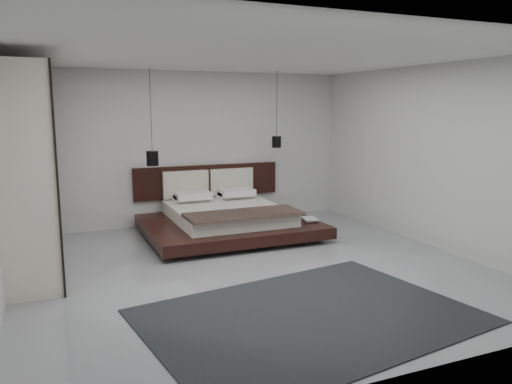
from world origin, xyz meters
name	(u,v)px	position (x,y,z in m)	size (l,w,h in m)	color
floor	(252,268)	(0.00, 0.00, 0.00)	(6.00, 6.00, 0.00)	#94969C
ceiling	(252,55)	(0.00, 0.00, 2.80)	(6.00, 6.00, 0.00)	white
wall_back	(190,148)	(0.00, 3.00, 1.40)	(6.00, 6.00, 0.00)	silver
wall_front	(403,207)	(0.00, -3.00, 1.40)	(6.00, 6.00, 0.00)	silver
wall_right	(432,157)	(3.00, 0.00, 1.40)	(6.00, 6.00, 0.00)	silver
lattice_screen	(13,164)	(-2.95, 2.45, 1.30)	(0.05, 0.90, 2.60)	black
bed	(227,217)	(0.31, 1.91, 0.29)	(2.80, 2.40, 1.08)	black
book_lower	(304,220)	(1.46, 1.25, 0.27)	(0.23, 0.31, 0.03)	#99724C
book_upper	(304,219)	(1.44, 1.22, 0.30)	(0.22, 0.31, 0.02)	#99724C
pendant_left	(152,158)	(-0.84, 2.35, 1.31)	(0.20, 0.20, 1.62)	black
pendant_right	(276,142)	(1.46, 2.35, 1.53)	(0.17, 0.17, 1.38)	black
wardrobe	(29,170)	(-2.70, 1.21, 1.33)	(0.64, 2.72, 2.67)	silver
rug	(309,316)	(-0.06, -1.70, 0.01)	(3.32, 2.37, 0.01)	black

